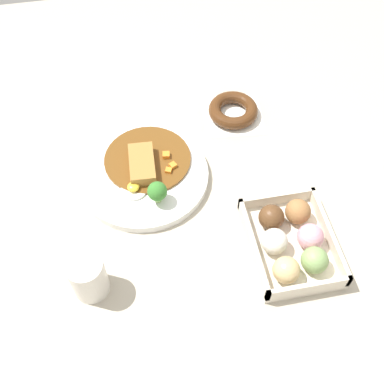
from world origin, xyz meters
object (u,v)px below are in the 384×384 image
at_px(curry_plate, 144,174).
at_px(donut_box, 291,241).
at_px(coffee_mug, 88,277).
at_px(chocolate_ring_donut, 233,111).

xyz_separation_m(curry_plate, donut_box, (-0.23, -0.25, 0.01)).
xyz_separation_m(curry_plate, coffee_mug, (-0.24, 0.13, 0.03)).
bearing_deg(curry_plate, donut_box, -131.53).
relative_size(curry_plate, chocolate_ring_donut, 1.82).
distance_m(donut_box, chocolate_ring_donut, 0.38).
relative_size(donut_box, coffee_mug, 2.27).
xyz_separation_m(donut_box, chocolate_ring_donut, (0.37, 0.02, -0.01)).
xyz_separation_m(donut_box, coffee_mug, (-0.01, 0.38, 0.02)).
height_order(donut_box, coffee_mug, coffee_mug).
xyz_separation_m(curry_plate, chocolate_ring_donut, (0.15, -0.23, 0.00)).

